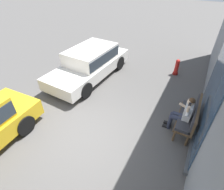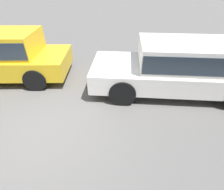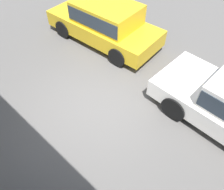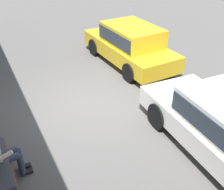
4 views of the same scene
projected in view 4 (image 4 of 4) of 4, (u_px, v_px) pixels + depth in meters
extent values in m
plane|color=#565451|center=(91.00, 105.00, 8.23)|extent=(60.00, 60.00, 0.00)
cylinder|color=brown|center=(4.00, 152.00, 6.19)|extent=(0.07, 0.07, 0.43)
cylinder|color=#2D3347|center=(7.00, 153.00, 5.69)|extent=(0.15, 0.42, 0.15)
cylinder|color=#2D3347|center=(20.00, 160.00, 5.92)|extent=(0.12, 0.12, 0.54)
cube|color=black|center=(25.00, 166.00, 6.07)|extent=(0.10, 0.24, 0.07)
cylinder|color=#2D3347|center=(8.00, 159.00, 5.56)|extent=(0.15, 0.42, 0.15)
cylinder|color=#2D3347|center=(21.00, 165.00, 5.78)|extent=(0.12, 0.12, 0.54)
cube|color=black|center=(27.00, 172.00, 5.93)|extent=(0.10, 0.24, 0.07)
cylinder|color=beige|center=(6.00, 155.00, 5.25)|extent=(0.08, 0.27, 0.17)
cylinder|color=black|center=(158.00, 116.00, 7.14)|extent=(0.70, 0.21, 0.69)
cylinder|color=black|center=(210.00, 101.00, 7.75)|extent=(0.70, 0.21, 0.69)
cube|color=gold|center=(129.00, 49.00, 10.50)|extent=(4.29, 1.90, 0.56)
cube|color=gold|center=(132.00, 35.00, 10.06)|extent=(2.26, 1.61, 0.66)
cube|color=#28333D|center=(132.00, 35.00, 10.06)|extent=(2.22, 1.64, 0.46)
cylinder|color=black|center=(94.00, 47.00, 11.23)|extent=(0.66, 0.21, 0.66)
cylinder|color=black|center=(128.00, 40.00, 11.92)|extent=(0.66, 0.21, 0.66)
cylinder|color=black|center=(129.00, 73.00, 9.29)|extent=(0.66, 0.21, 0.66)
cylinder|color=black|center=(168.00, 62.00, 9.98)|extent=(0.66, 0.21, 0.66)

